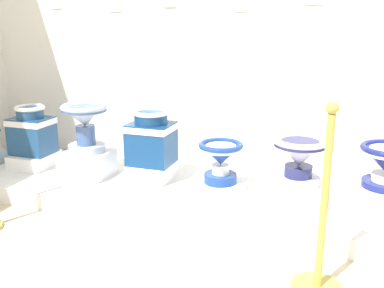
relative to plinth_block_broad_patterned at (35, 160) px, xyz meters
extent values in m
cube|color=white|center=(1.42, 0.00, -0.13)|extent=(3.47, 1.05, 0.14)
cube|color=white|center=(0.00, 0.00, 0.00)|extent=(0.31, 0.38, 0.12)
cube|color=navy|center=(0.00, 0.00, 0.22)|extent=(0.33, 0.27, 0.32)
cube|color=white|center=(0.00, 0.00, 0.34)|extent=(0.34, 0.28, 0.05)
cylinder|color=navy|center=(0.00, 0.00, 0.42)|extent=(0.23, 0.23, 0.09)
torus|color=white|center=(0.00, 0.00, 0.46)|extent=(0.25, 0.25, 0.04)
cube|color=white|center=(0.57, -0.05, 0.04)|extent=(0.37, 0.34, 0.20)
cylinder|color=#A6B4CF|center=(0.57, -0.05, 0.17)|extent=(0.30, 0.30, 0.06)
cylinder|color=#405B91|center=(0.57, -0.05, 0.28)|extent=(0.15, 0.15, 0.16)
cone|color=#A6B4CF|center=(0.57, -0.05, 0.44)|extent=(0.37, 0.37, 0.15)
cylinder|color=#405B91|center=(0.57, -0.05, 0.50)|extent=(0.36, 0.36, 0.03)
torus|color=#A6B4CF|center=(0.57, -0.05, 0.52)|extent=(0.38, 0.38, 0.04)
cylinder|color=#405B91|center=(0.57, -0.05, 0.51)|extent=(0.26, 0.26, 0.01)
cube|color=white|center=(1.11, 0.05, 0.00)|extent=(0.32, 0.34, 0.13)
cube|color=navy|center=(1.11, 0.05, 0.24)|extent=(0.34, 0.30, 0.33)
cube|color=white|center=(1.11, 0.05, 0.37)|extent=(0.35, 0.31, 0.05)
cylinder|color=navy|center=(1.11, 0.05, 0.44)|extent=(0.26, 0.26, 0.09)
torus|color=white|center=(1.11, 0.05, 0.49)|extent=(0.29, 0.29, 0.04)
cube|color=white|center=(1.69, 0.01, -0.03)|extent=(0.37, 0.33, 0.06)
cylinder|color=navy|center=(1.69, 0.01, 0.03)|extent=(0.25, 0.25, 0.07)
cylinder|color=white|center=(1.69, 0.01, 0.10)|extent=(0.13, 0.13, 0.07)
cone|color=navy|center=(1.69, 0.01, 0.21)|extent=(0.32, 0.32, 0.15)
cylinder|color=white|center=(1.69, 0.01, 0.27)|extent=(0.31, 0.31, 0.03)
torus|color=navy|center=(1.69, 0.01, 0.29)|extent=(0.33, 0.33, 0.04)
cylinder|color=white|center=(1.69, 0.01, 0.28)|extent=(0.22, 0.22, 0.01)
cube|color=white|center=(2.27, -0.08, 0.01)|extent=(0.40, 0.34, 0.14)
cylinder|color=silver|center=(2.27, -0.08, 0.11)|extent=(0.30, 0.30, 0.06)
cylinder|color=navy|center=(2.27, -0.08, 0.18)|extent=(0.19, 0.19, 0.08)
cone|color=silver|center=(2.27, -0.08, 0.31)|extent=(0.36, 0.36, 0.18)
cylinder|color=navy|center=(2.27, -0.08, 0.37)|extent=(0.36, 0.36, 0.03)
torus|color=silver|center=(2.27, -0.08, 0.39)|extent=(0.38, 0.38, 0.04)
cylinder|color=navy|center=(2.27, -0.08, 0.39)|extent=(0.26, 0.26, 0.01)
cube|color=white|center=(2.85, 0.08, 0.01)|extent=(0.40, 0.34, 0.14)
cube|color=white|center=(-0.04, 0.53, 1.36)|extent=(0.10, 0.01, 0.15)
cube|color=white|center=(0.56, 0.53, 1.33)|extent=(0.12, 0.01, 0.15)
cube|color=white|center=(1.69, 0.53, 1.32)|extent=(0.10, 0.01, 0.14)
cylinder|color=#B6A343|center=(2.48, -0.89, -0.19)|extent=(0.28, 0.28, 0.02)
cylinder|color=#B6A343|center=(2.48, -0.89, 0.29)|extent=(0.04, 0.04, 0.93)
sphere|color=#B6A343|center=(2.48, -0.89, 0.78)|extent=(0.06, 0.06, 0.06)
camera|label=1|loc=(2.53, -3.05, 1.18)|focal=41.39mm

